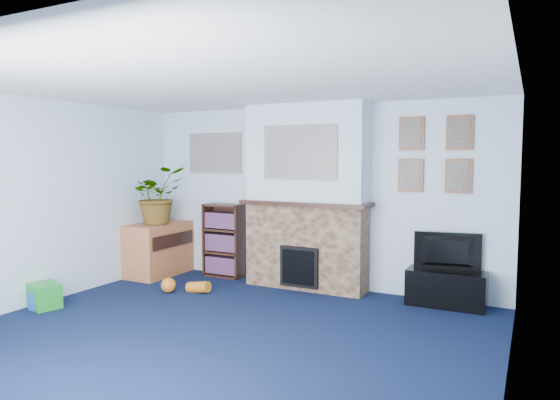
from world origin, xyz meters
The scene contains 25 objects.
floor centered at (0.00, 0.00, 0.00)m, with size 5.00×4.50×0.01m, color #0E1735.
ceiling centered at (0.00, 0.00, 2.40)m, with size 5.00×4.50×0.01m, color white.
wall_back centered at (0.00, 2.25, 1.20)m, with size 5.00×0.04×2.40m, color silver.
wall_left centered at (-2.50, 0.00, 1.20)m, with size 0.04×4.50×2.40m, color silver.
wall_right centered at (2.50, 0.00, 1.20)m, with size 0.04×4.50×2.40m, color silver.
chimney_breast centered at (0.00, 2.05, 1.18)m, with size 1.72×0.50×2.40m.
collage_main centered at (0.00, 1.84, 1.78)m, with size 1.00×0.03×0.68m, color gray.
collage_left centered at (-1.55, 2.23, 1.78)m, with size 0.90×0.03×0.58m, color gray.
portrait_tl centered at (1.30, 2.23, 2.00)m, with size 0.30×0.03×0.40m, color brown.
portrait_tr centered at (1.85, 2.23, 2.00)m, with size 0.30×0.03×0.40m, color brown.
portrait_bl centered at (1.30, 2.23, 1.50)m, with size 0.30×0.03×0.40m, color brown.
portrait_br centered at (1.85, 2.23, 1.50)m, with size 0.30×0.03×0.40m, color brown.
tv_stand centered at (1.78, 2.03, 0.23)m, with size 0.88×0.37×0.42m, color black.
television centered at (1.78, 2.05, 0.63)m, with size 0.75×0.10×0.43m, color black.
bookshelf centered at (-1.32, 2.11, 0.50)m, with size 0.58×0.28×1.05m.
sideboard centered at (-2.24, 1.75, 0.35)m, with size 0.54×0.98×0.76m, color #BD6A3C.
potted_plant centered at (-2.19, 1.70, 1.17)m, with size 0.74×0.64×0.82m, color #26661E.
mantel_clock centered at (-0.07, 2.00, 1.22)m, with size 0.10×0.06×0.14m, color gold.
mantel_candle centered at (0.26, 2.00, 1.23)m, with size 0.06×0.06×0.18m, color #B2BFC6.
mantel_teddy centered at (-0.58, 2.00, 1.22)m, with size 0.13×0.13×0.13m, color gray.
mantel_can centered at (0.70, 2.00, 1.21)m, with size 0.06×0.06×0.12m, color blue.
green_crate centered at (-2.30, -0.12, 0.14)m, with size 0.35×0.28×0.28m, color #198C26.
toy_ball centered at (-1.46, 1.03, 0.09)m, with size 0.19×0.19×0.19m, color orange.
toy_block centered at (-2.30, -0.20, 0.11)m, with size 0.16×0.16×0.19m, color blue.
toy_tube centered at (-1.12, 1.20, 0.07)m, with size 0.14×0.14×0.30m, color orange.
Camera 1 is at (2.63, -3.87, 1.70)m, focal length 32.00 mm.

